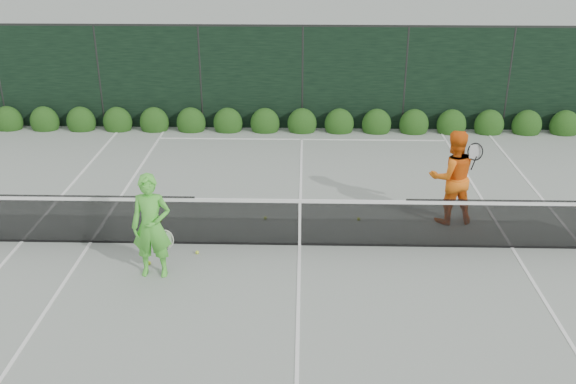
{
  "coord_description": "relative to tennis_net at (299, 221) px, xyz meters",
  "views": [
    {
      "loc": [
        0.07,
        -11.06,
        5.93
      ],
      "look_at": [
        -0.23,
        0.3,
        1.0
      ],
      "focal_mm": 40.0,
      "sensor_mm": 36.0,
      "label": 1
    }
  ],
  "objects": [
    {
      "name": "player_woman",
      "position": [
        -2.55,
        -1.15,
        0.42
      ],
      "size": [
        0.7,
        0.46,
        1.91
      ],
      "rotation": [
        0.0,
        0.0,
        -0.01
      ],
      "color": "#54CB3B",
      "rests_on": "ground"
    },
    {
      "name": "tennis_net",
      "position": [
        0.0,
        0.0,
        0.0
      ],
      "size": [
        12.9,
        0.1,
        1.07
      ],
      "color": "black",
      "rests_on": "ground"
    },
    {
      "name": "hedge_row",
      "position": [
        0.02,
        7.15,
        -0.3
      ],
      "size": [
        31.66,
        0.65,
        0.94
      ],
      "color": "#113A0F",
      "rests_on": "ground"
    },
    {
      "name": "windscreen_fence",
      "position": [
        0.02,
        -2.71,
        0.98
      ],
      "size": [
        32.0,
        21.07,
        3.06
      ],
      "color": "black",
      "rests_on": "ground"
    },
    {
      "name": "court_lines",
      "position": [
        0.02,
        0.0,
        -0.53
      ],
      "size": [
        11.03,
        23.83,
        0.01
      ],
      "color": "white",
      "rests_on": "ground"
    },
    {
      "name": "ground",
      "position": [
        0.02,
        0.0,
        -0.53
      ],
      "size": [
        80.0,
        80.0,
        0.0
      ],
      "primitive_type": "plane",
      "color": "gray",
      "rests_on": "ground"
    },
    {
      "name": "tennis_balls",
      "position": [
        -1.4,
        0.4,
        -0.5
      ],
      "size": [
        4.23,
        2.03,
        0.07
      ],
      "color": "#D2EE34",
      "rests_on": "ground"
    },
    {
      "name": "player_man",
      "position": [
        3.13,
        1.17,
        0.47
      ],
      "size": [
        1.06,
        0.88,
        1.99
      ],
      "rotation": [
        0.0,
        0.0,
        3.28
      ],
      "color": "orange",
      "rests_on": "ground"
    }
  ]
}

